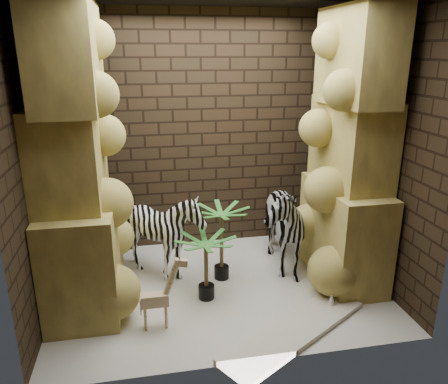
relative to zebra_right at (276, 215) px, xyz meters
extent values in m
plane|color=beige|center=(-0.74, -0.39, -0.67)|extent=(3.50, 3.50, 0.00)
plane|color=black|center=(-0.74, 0.86, 0.83)|extent=(3.50, 0.00, 3.50)
plane|color=black|center=(-0.74, -1.64, 0.83)|extent=(3.50, 0.00, 3.50)
plane|color=black|center=(-2.49, -0.39, 0.83)|extent=(0.00, 3.00, 3.00)
plane|color=black|center=(1.01, -0.39, 0.83)|extent=(0.00, 3.00, 3.00)
imported|color=white|center=(0.00, 0.00, 0.00)|extent=(0.63, 1.14, 1.33)
imported|color=white|center=(-1.32, -0.01, -0.18)|extent=(0.88, 1.08, 0.97)
cube|color=beige|center=(-0.20, -1.33, -0.64)|extent=(1.64, 1.24, 0.05)
camera|label=1|loc=(-1.50, -4.55, 1.84)|focal=34.64mm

